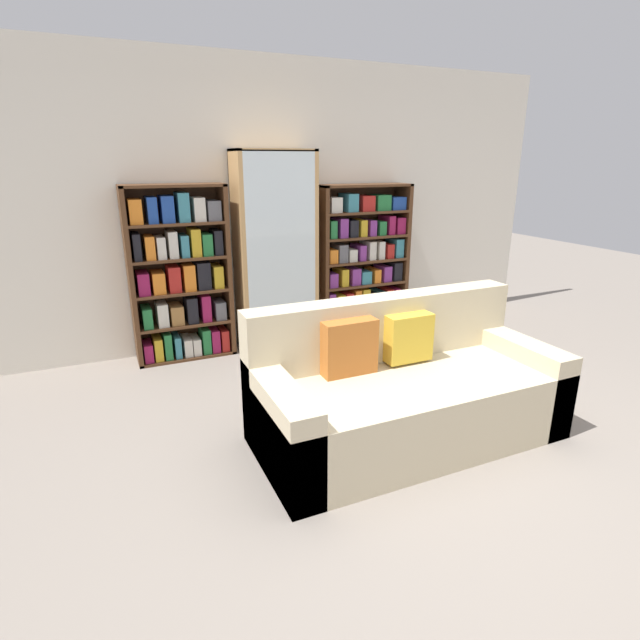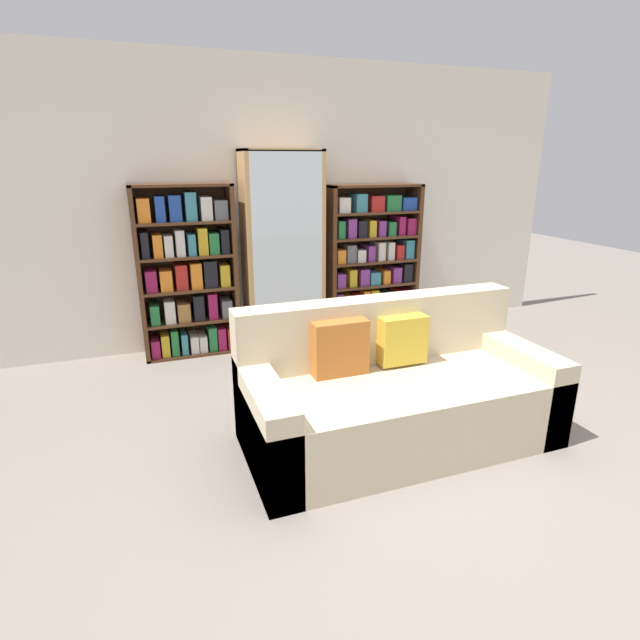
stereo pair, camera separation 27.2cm
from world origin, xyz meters
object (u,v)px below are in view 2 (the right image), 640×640
Objects in this scene: couch at (396,395)px; bookshelf_right at (371,263)px; bookshelf_left at (188,274)px; wine_bottle at (357,329)px; display_cabinet at (283,251)px.

bookshelf_right is (0.80, 2.06, 0.44)m from couch.
bookshelf_left is (-1.08, 2.06, 0.46)m from couch.
bookshelf_right reaches higher than couch.
bookshelf_right is 0.76m from wine_bottle.
bookshelf_left is 1.72m from wine_bottle.
bookshelf_left is 3.88× the size of wine_bottle.
wine_bottle is at bearing -130.12° from bookshelf_right.
display_cabinet reaches higher than bookshelf_left.
display_cabinet is 0.98m from bookshelf_right.
display_cabinet is (-0.17, 2.05, 0.63)m from couch.
bookshelf_left is 0.84× the size of display_cabinet.
display_cabinet reaches higher than bookshelf_right.
display_cabinet reaches higher than couch.
couch reaches higher than wine_bottle.
bookshelf_left is at bearing 166.61° from wine_bottle.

